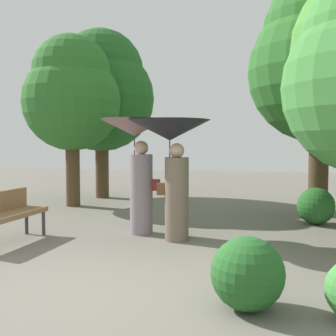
% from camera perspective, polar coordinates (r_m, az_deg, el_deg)
% --- Properties ---
extents(ground_plane, '(40.00, 40.00, 0.00)m').
position_cam_1_polar(ground_plane, '(4.73, -10.40, -16.44)').
color(ground_plane, '#6B665B').
extents(person_left, '(1.21, 1.21, 2.04)m').
position_cam_1_polar(person_left, '(7.27, -4.34, 2.40)').
color(person_left, gray).
rests_on(person_left, ground).
extents(person_right, '(1.34, 1.34, 1.99)m').
position_cam_1_polar(person_right, '(6.73, 0.51, 2.72)').
color(person_right, '#6B5B4C').
rests_on(person_right, ground).
extents(park_bench, '(0.51, 1.51, 0.83)m').
position_cam_1_polar(park_bench, '(7.11, -21.56, -5.67)').
color(park_bench, '#38383D').
rests_on(park_bench, ground).
extents(tree_near_left, '(3.10, 3.10, 4.96)m').
position_cam_1_polar(tree_near_left, '(12.43, -9.25, 10.63)').
color(tree_near_left, '#4C3823').
rests_on(tree_near_left, ground).
extents(tree_mid_left, '(2.48, 2.48, 4.37)m').
position_cam_1_polar(tree_mid_left, '(10.86, -13.24, 10.09)').
color(tree_mid_left, '#4C3823').
rests_on(tree_mid_left, ground).
extents(tree_mid_right, '(3.15, 3.15, 5.31)m').
position_cam_1_polar(tree_mid_right, '(9.86, 20.48, 14.06)').
color(tree_mid_right, '#4C3823').
rests_on(tree_mid_right, ground).
extents(bush_path_right, '(0.71, 0.71, 0.71)m').
position_cam_1_polar(bush_path_right, '(4.13, 11.00, -14.21)').
color(bush_path_right, '#235B23').
rests_on(bush_path_right, ground).
extents(bush_behind_bench, '(0.74, 0.74, 0.74)m').
position_cam_1_polar(bush_behind_bench, '(8.67, 19.87, -5.00)').
color(bush_behind_bench, '#235B23').
rests_on(bush_behind_bench, ground).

